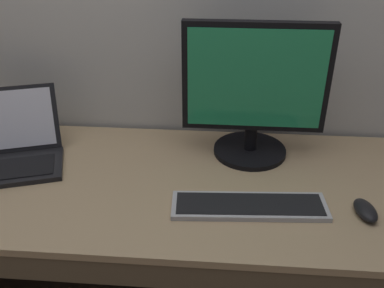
% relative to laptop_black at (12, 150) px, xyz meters
% --- Properties ---
extents(desk, '(1.85, 0.71, 0.76)m').
position_rel_laptop_black_xyz_m(desk, '(0.50, -0.08, -0.25)').
color(desk, tan).
rests_on(desk, ground).
extents(laptop_black, '(0.40, 0.38, 0.23)m').
position_rel_laptop_black_xyz_m(laptop_black, '(0.00, 0.00, 0.00)').
color(laptop_black, black).
rests_on(laptop_black, desk).
extents(external_monitor, '(0.48, 0.26, 0.48)m').
position_rel_laptop_black_xyz_m(external_monitor, '(0.82, 0.12, 0.19)').
color(external_monitor, black).
rests_on(external_monitor, desk).
extents(wired_keyboard, '(0.47, 0.15, 0.02)m').
position_rel_laptop_black_xyz_m(wired_keyboard, '(0.81, -0.19, -0.04)').
color(wired_keyboard, '#BCBCC1').
rests_on(wired_keyboard, desk).
extents(computer_mouse, '(0.07, 0.11, 0.03)m').
position_rel_laptop_black_xyz_m(computer_mouse, '(1.14, -0.19, -0.03)').
color(computer_mouse, black).
rests_on(computer_mouse, desk).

